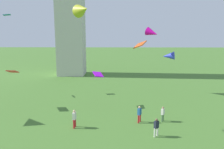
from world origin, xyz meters
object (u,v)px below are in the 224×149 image
kite_flying_2 (168,56)px  kite_flying_3 (7,15)px  kite_flying_6 (98,74)px  kite_flying_0 (83,10)px  kite_flying_4 (13,72)px  kite_flying_1 (140,44)px  kite_flying_7 (152,33)px  person_4 (156,126)px  person_1 (74,118)px  person_3 (163,113)px  person_0 (139,113)px

kite_flying_2 → kite_flying_3: (-23.13, -0.09, 5.82)m
kite_flying_2 → kite_flying_6: bearing=-36.5°
kite_flying_0 → kite_flying_4: size_ratio=1.33×
kite_flying_1 → kite_flying_2: (5.39, 12.31, -2.42)m
kite_flying_0 → kite_flying_2: size_ratio=1.02×
kite_flying_4 → kite_flying_6: 9.94m
kite_flying_7 → person_4: bearing=-149.0°
person_4 → kite_flying_3: kite_flying_3 is taller
person_1 → kite_flying_1: kite_flying_1 is taller
person_3 → kite_flying_3: size_ratio=1.39×
person_1 → kite_flying_0: (1.03, -0.02, 9.94)m
kite_flying_2 → kite_flying_7: 4.31m
person_4 → kite_flying_1: kite_flying_1 is taller
kite_flying_6 → person_0: bearing=22.3°
person_3 → kite_flying_3: (-20.30, 11.19, 10.41)m
person_4 → kite_flying_0: size_ratio=0.80×
person_0 → kite_flying_0: bearing=136.9°
person_1 → person_4: (7.49, -1.76, -0.06)m
kite_flying_4 → kite_flying_3: bearing=-160.2°
kite_flying_2 → kite_flying_7: size_ratio=0.91×
person_1 → kite_flying_2: 17.96m
kite_flying_3 → kite_flying_6: 16.52m
kite_flying_3 → kite_flying_7: bearing=-16.1°
kite_flying_6 → kite_flying_7: bearing=108.5°
person_4 → kite_flying_2: 15.96m
kite_flying_1 → kite_flying_2: 13.66m
kite_flying_2 → kite_flying_4: 21.03m
person_1 → kite_flying_6: (1.79, 6.50, 2.98)m
kite_flying_6 → person_1: bearing=-34.7°
person_4 → kite_flying_7: (1.48, 13.86, 7.87)m
person_4 → person_1: bearing=126.2°
kite_flying_0 → kite_flying_6: (0.76, 6.52, -6.96)m
person_3 → kite_flying_3: 25.41m
kite_flying_1 → person_1: bearing=-59.1°
kite_flying_1 → kite_flying_7: bearing=-169.2°
person_1 → person_4: size_ratio=1.06×
person_3 → kite_flying_6: (-6.95, 4.80, 3.09)m
kite_flying_3 → kite_flying_2: bearing=-13.6°
person_3 → kite_flying_3: bearing=-86.0°
person_0 → kite_flying_6: bearing=73.5°
kite_flying_0 → kite_flying_3: bearing=98.6°
person_1 → kite_flying_7: bearing=152.0°
person_1 → kite_flying_3: kite_flying_3 is taller
person_0 → kite_flying_2: size_ratio=0.83×
person_0 → kite_flying_2: bearing=7.6°
kite_flying_2 → kite_flying_6: kite_flying_2 is taller
kite_flying_4 → person_1: bearing=49.8°
kite_flying_1 → kite_flying_3: (-17.74, 12.22, 3.40)m
kite_flying_6 → person_3: bearing=36.0°
person_0 → person_4: (1.17, -3.16, -0.03)m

